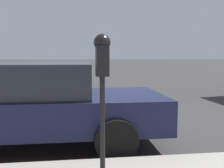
{
  "coord_description": "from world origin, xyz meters",
  "views": [
    {
      "loc": [
        -5.62,
        0.04,
        1.55
      ],
      "look_at": [
        -2.26,
        -0.4,
        1.18
      ],
      "focal_mm": 42.0,
      "sensor_mm": 36.0,
      "label": 1
    }
  ],
  "objects": [
    {
      "name": "parking_meter",
      "position": [
        -2.71,
        -0.23,
        1.41
      ],
      "size": [
        0.21,
        0.19,
        1.63
      ],
      "color": "black",
      "rests_on": "sidewalk"
    },
    {
      "name": "car_navy",
      "position": [
        -1.04,
        1.06,
        0.76
      ],
      "size": [
        2.07,
        4.87,
        1.42
      ],
      "rotation": [
        0.0,
        0.0,
        3.14
      ],
      "color": "#14193D",
      "rests_on": "ground_plane"
    },
    {
      "name": "ground_plane",
      "position": [
        0.0,
        0.0,
        0.0
      ],
      "size": [
        220.0,
        220.0,
        0.0
      ],
      "primitive_type": "plane",
      "color": "#3D3A3A"
    }
  ]
}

